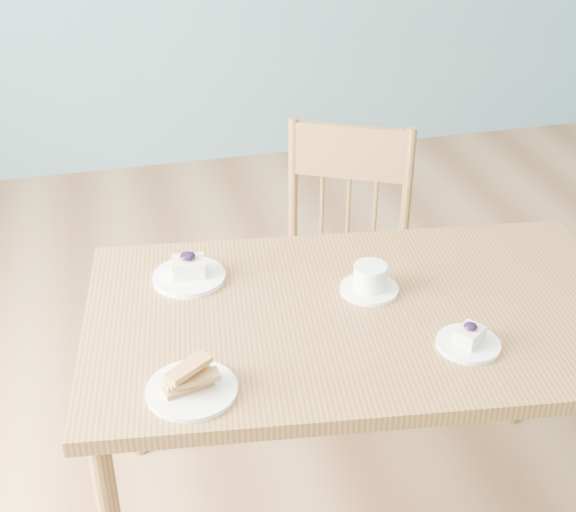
{
  "coord_description": "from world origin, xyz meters",
  "views": [
    {
      "loc": [
        -0.82,
        -1.43,
        1.77
      ],
      "look_at": [
        -0.45,
        0.08,
        0.83
      ],
      "focal_mm": 50.0,
      "sensor_mm": 36.0,
      "label": 1
    }
  ],
  "objects": [
    {
      "name": "dining_chair",
      "position": [
        -0.15,
        0.6,
        0.45
      ],
      "size": [
        0.53,
        0.52,
        0.87
      ],
      "rotation": [
        0.0,
        0.0,
        -0.46
      ],
      "color": "#956038",
      "rests_on": "ground"
    },
    {
      "name": "cheesecake_plate_near",
      "position": [
        -0.1,
        -0.16,
        0.7
      ],
      "size": [
        0.14,
        0.14,
        0.06
      ],
      "rotation": [
        0.0,
        0.0,
        0.61
      ],
      "color": "white",
      "rests_on": "dining_table"
    },
    {
      "name": "biscotti_plate",
      "position": [
        -0.71,
        -0.16,
        0.71
      ],
      "size": [
        0.19,
        0.19,
        0.07
      ],
      "rotation": [
        0.0,
        0.0,
        0.35
      ],
      "color": "white",
      "rests_on": "dining_table"
    },
    {
      "name": "cheesecake_plate_far",
      "position": [
        -0.66,
        0.26,
        0.71
      ],
      "size": [
        0.18,
        0.18,
        0.08
      ],
      "rotation": [
        0.0,
        0.0,
        -0.1
      ],
      "color": "white",
      "rests_on": "dining_table"
    },
    {
      "name": "room",
      "position": [
        0.0,
        0.0,
        1.35
      ],
      "size": [
        5.01,
        5.01,
        2.71
      ],
      "color": "#986F47",
      "rests_on": "ground"
    },
    {
      "name": "coffee_cup",
      "position": [
        -0.24,
        0.11,
        0.72
      ],
      "size": [
        0.14,
        0.14,
        0.07
      ],
      "rotation": [
        0.0,
        0.0,
        0.38
      ],
      "color": "white",
      "rests_on": "dining_table"
    },
    {
      "name": "dining_table",
      "position": [
        -0.29,
        0.03,
        0.62
      ],
      "size": [
        1.37,
        0.89,
        0.69
      ],
      "rotation": [
        0.0,
        0.0,
        -0.12
      ],
      "color": "#956038",
      "rests_on": "ground"
    }
  ]
}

